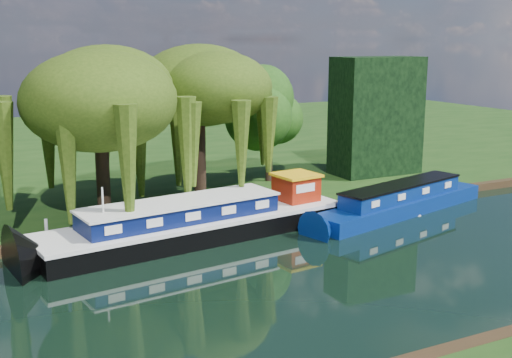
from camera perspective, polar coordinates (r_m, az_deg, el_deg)
ground at (r=24.94m, az=-5.63°, el=-10.36°), size 120.00×120.00×0.00m
far_bank at (r=56.90m, az=-18.13°, el=2.22°), size 120.00×52.00×0.45m
dutch_barge at (r=31.65m, az=-5.07°, el=-3.82°), size 16.09×5.48×3.33m
narrowboat at (r=36.92m, az=12.78°, el=-1.99°), size 12.92×5.30×1.87m
white_cruiser at (r=37.26m, az=13.36°, el=-2.95°), size 2.26×1.99×1.12m
willow_left at (r=33.47m, az=-13.78°, el=6.71°), size 6.98×6.98×8.36m
willow_right at (r=36.72m, az=-5.11°, el=7.12°), size 6.58×6.58×8.01m
tree_far_right at (r=41.68m, az=1.18°, el=5.89°), size 3.96×3.96×6.49m
conifer_hedge at (r=45.01m, az=10.64°, el=5.54°), size 6.00×3.00×8.00m
lamppost at (r=33.94m, az=-11.35°, el=-0.13°), size 0.36×0.36×2.56m
mooring_posts at (r=32.08m, az=-11.95°, el=-3.59°), size 19.16×0.16×1.00m
reeds_near at (r=22.41m, az=19.03°, el=-12.19°), size 33.70×1.50×1.10m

